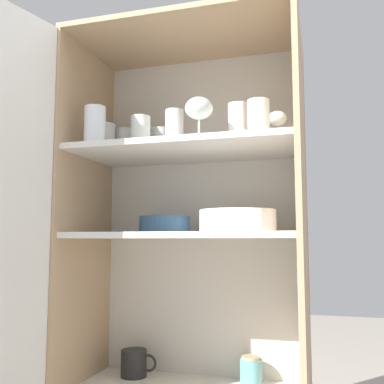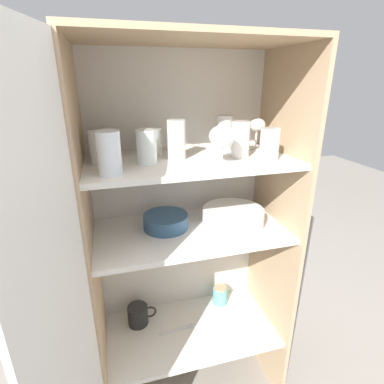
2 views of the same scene
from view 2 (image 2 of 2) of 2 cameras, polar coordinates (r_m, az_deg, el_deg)
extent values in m
cube|color=silver|center=(1.43, -2.48, -6.36)|extent=(0.79, 0.02, 1.53)
cube|color=tan|center=(1.23, -18.32, -12.41)|extent=(0.02, 0.42, 1.53)
cube|color=tan|center=(1.40, 15.28, -7.84)|extent=(0.02, 0.42, 1.53)
cube|color=tan|center=(1.08, -0.37, 27.20)|extent=(0.79, 0.42, 0.02)
cube|color=silver|center=(1.54, -0.26, -24.85)|extent=(0.75, 0.39, 0.02)
cube|color=silver|center=(1.22, -0.30, -7.54)|extent=(0.75, 0.39, 0.02)
cube|color=silver|center=(1.11, -0.33, 5.84)|extent=(0.75, 0.39, 0.02)
cube|color=silver|center=(0.92, -22.93, -26.12)|extent=(0.11, 0.38, 1.53)
cylinder|color=silver|center=(1.14, 9.23, 9.85)|extent=(0.07, 0.07, 0.13)
cylinder|color=white|center=(1.10, -2.97, 9.90)|extent=(0.07, 0.07, 0.14)
cylinder|color=white|center=(1.08, -17.29, 8.10)|extent=(0.07, 0.07, 0.11)
cylinder|color=white|center=(1.04, -8.67, 8.48)|extent=(0.07, 0.07, 0.12)
cylinder|color=white|center=(1.15, -15.24, 8.86)|extent=(0.07, 0.07, 0.11)
cylinder|color=white|center=(1.11, 14.53, 8.73)|extent=(0.07, 0.07, 0.12)
cylinder|color=white|center=(1.25, 6.09, 11.11)|extent=(0.07, 0.07, 0.14)
cylinder|color=white|center=(0.94, -15.54, 7.09)|extent=(0.07, 0.07, 0.13)
cylinder|color=white|center=(1.17, -7.84, 9.39)|extent=(0.08, 0.08, 0.10)
cylinder|color=white|center=(1.03, 5.62, 5.20)|extent=(0.06, 0.06, 0.01)
cylinder|color=white|center=(1.02, 5.69, 6.95)|extent=(0.01, 0.01, 0.06)
ellipsoid|color=white|center=(1.01, 5.82, 10.56)|extent=(0.09, 0.09, 0.07)
cylinder|color=white|center=(1.30, 11.97, 8.09)|extent=(0.06, 0.06, 0.01)
cylinder|color=white|center=(1.29, 12.09, 9.75)|extent=(0.01, 0.01, 0.07)
ellipsoid|color=white|center=(1.28, 12.30, 12.44)|extent=(0.07, 0.07, 0.05)
cylinder|color=white|center=(1.26, 7.72, -6.04)|extent=(0.25, 0.25, 0.01)
cylinder|color=white|center=(1.26, 7.74, -5.68)|extent=(0.25, 0.25, 0.01)
cylinder|color=white|center=(1.25, 7.76, -5.31)|extent=(0.25, 0.25, 0.01)
cylinder|color=white|center=(1.25, 7.78, -4.94)|extent=(0.25, 0.25, 0.01)
cylinder|color=white|center=(1.25, 7.80, -4.56)|extent=(0.25, 0.25, 0.01)
cylinder|color=white|center=(1.24, 7.82, -4.19)|extent=(0.25, 0.25, 0.01)
cylinder|color=white|center=(1.24, 7.84, -3.81)|extent=(0.25, 0.25, 0.01)
cylinder|color=white|center=(1.23, 7.86, -3.43)|extent=(0.25, 0.25, 0.01)
cylinder|color=#33567A|center=(1.22, -5.02, -5.58)|extent=(0.18, 0.18, 0.06)
torus|color=#33567A|center=(1.21, -5.05, -4.53)|extent=(0.18, 0.18, 0.01)
cylinder|color=black|center=(1.54, -10.26, -22.07)|extent=(0.09, 0.09, 0.10)
torus|color=black|center=(1.54, -8.02, -21.67)|extent=(0.06, 0.01, 0.06)
cylinder|color=#5BA3A8|center=(1.64, 5.38, -19.01)|extent=(0.08, 0.08, 0.08)
cylinder|color=tan|center=(1.61, 5.44, -17.72)|extent=(0.06, 0.06, 0.01)
cylinder|color=silver|center=(1.52, -3.21, -24.75)|extent=(0.15, 0.02, 0.01)
ellipsoid|color=silver|center=(1.53, -0.20, -24.05)|extent=(0.04, 0.02, 0.01)
camera|label=1|loc=(1.03, 89.06, -37.66)|focal=42.00mm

